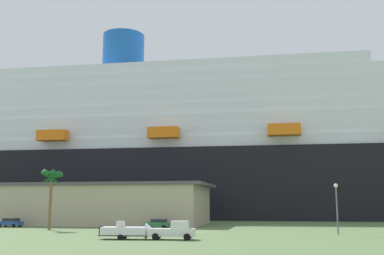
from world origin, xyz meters
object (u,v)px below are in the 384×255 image
at_px(pickup_truck, 174,231).
at_px(parked_car_green_wagon, 158,223).
at_px(street_lamp, 337,201).
at_px(parked_car_blue_suv, 10,222).
at_px(cruise_ship, 225,157).
at_px(small_boat_on_trailer, 131,231).
at_px(palm_tree, 51,181).

distance_m(pickup_truck, parked_car_green_wagon, 25.10).
distance_m(street_lamp, parked_car_blue_suv, 57.39).
distance_m(cruise_ship, parked_car_green_wagon, 56.70).
distance_m(street_lamp, parked_car_green_wagon, 30.91).
xyz_separation_m(small_boat_on_trailer, parked_car_green_wagon, (-1.91, 24.23, -0.13)).
relative_size(street_lamp, parked_car_blue_suv, 1.50).
height_order(cruise_ship, small_boat_on_trailer, cruise_ship).
bearing_deg(small_boat_on_trailer, parked_car_green_wagon, 94.52).
distance_m(pickup_truck, street_lamp, 24.22).
bearing_deg(cruise_ship, street_lamp, -73.05).
bearing_deg(pickup_truck, parked_car_blue_suv, 144.74).
xyz_separation_m(cruise_ship, parked_car_green_wagon, (-7.97, -53.56, -16.81)).
xyz_separation_m(small_boat_on_trailer, street_lamp, (26.15, 11.86, 3.69)).
bearing_deg(pickup_truck, street_lamp, 29.20).
bearing_deg(small_boat_on_trailer, street_lamp, 24.39).
distance_m(palm_tree, street_lamp, 45.13).
distance_m(pickup_truck, palm_tree, 30.09).
height_order(cruise_ship, palm_tree, cruise_ship).
bearing_deg(cruise_ship, pickup_truck, -90.59).
relative_size(cruise_ship, pickup_truck, 46.01).
bearing_deg(parked_car_blue_suv, pickup_truck, -35.26).
distance_m(palm_tree, parked_car_green_wagon, 19.40).
relative_size(cruise_ship, parked_car_green_wagon, 56.10).
xyz_separation_m(pickup_truck, parked_car_green_wagon, (-7.16, 24.05, -0.21)).
bearing_deg(palm_tree, cruise_ship, 67.90).
xyz_separation_m(small_boat_on_trailer, palm_tree, (-18.53, 17.25, 7.04)).
relative_size(small_boat_on_trailer, parked_car_blue_suv, 1.66).
height_order(palm_tree, parked_car_blue_suv, palm_tree).
height_order(street_lamp, parked_car_green_wagon, street_lamp).
bearing_deg(parked_car_green_wagon, palm_tree, -157.22).
height_order(small_boat_on_trailer, parked_car_blue_suv, small_boat_on_trailer).
height_order(pickup_truck, parked_car_green_wagon, pickup_truck).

